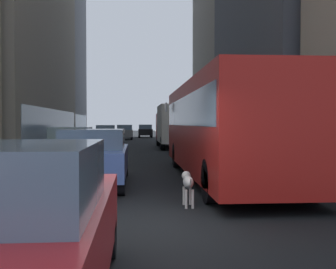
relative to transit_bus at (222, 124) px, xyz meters
name	(u,v)px	position (x,y,z in m)	size (l,w,h in m)	color
ground_plane	(136,141)	(-2.80, 28.89, -1.78)	(120.00, 120.00, 0.00)	black
sidewalk_left	(79,140)	(-8.50, 28.89, -1.70)	(2.40, 110.00, 0.15)	gray
sidewalk_right	(192,140)	(2.90, 28.89, -1.70)	(2.40, 110.00, 0.15)	#ADA89E
transit_bus	(222,124)	(0.00, 0.00, 0.00)	(2.78, 11.53, 3.05)	red
car_white_van	(106,134)	(-5.60, 26.02, -0.96)	(1.75, 3.95, 1.62)	silver
car_yellow_taxi	(72,145)	(-5.60, 5.22, -0.95)	(1.78, 4.41, 1.62)	yellow
car_grey_wagon	(125,132)	(-4.00, 33.02, -0.96)	(1.74, 4.48, 1.62)	slate
car_black_suv	(145,131)	(-1.60, 39.36, -0.96)	(1.73, 4.31, 1.62)	black
car_blue_hatchback	(94,157)	(-4.00, -1.11, -0.95)	(1.87, 4.65, 1.62)	#4C6BB7
box_truck	(174,125)	(0.00, 16.90, -0.11)	(2.30, 7.50, 3.05)	#A51919
dalmatian_dog	(188,182)	(-1.67, -4.39, -1.26)	(0.22, 0.96, 0.72)	white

